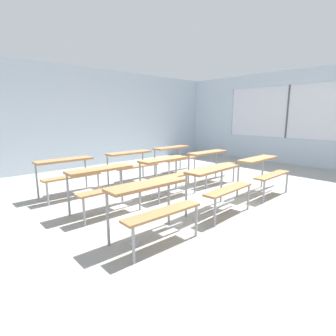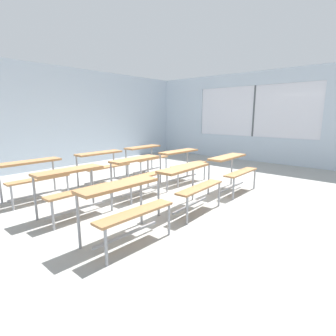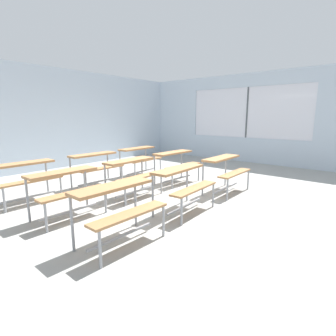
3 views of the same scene
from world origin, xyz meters
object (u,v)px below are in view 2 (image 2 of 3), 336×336
Objects in this scene: desk_bench_r0c2 at (232,165)px; desk_bench_r1c2 at (182,158)px; desk_bench_r1c1 at (139,168)px; desk_bench_r0c0 at (124,199)px; desk_bench_r2c0 at (33,171)px; desk_bench_r2c2 at (146,153)px; desk_bench_r2c1 at (102,160)px; desk_bench_r1c0 at (73,181)px; desk_bench_r0c1 at (189,178)px.

desk_bench_r1c2 is (-0.02, 1.30, 0.00)m from desk_bench_r0c2.
desk_bench_r1c1 is at bearing 138.33° from desk_bench_r0c2.
desk_bench_r1c2 is at bearing 0.36° from desk_bench_r1c1.
desk_bench_r0c0 and desk_bench_r2c0 have the same top height.
desk_bench_r0c2 is 1.01× the size of desk_bench_r2c0.
desk_bench_r2c2 is (2.97, 0.04, 0.00)m from desk_bench_r2c0.
desk_bench_r1c1 is at bearing 43.02° from desk_bench_r0c0.
desk_bench_r2c0 is at bearing 92.24° from desk_bench_r0c0.
desk_bench_r2c0 is at bearing -179.15° from desk_bench_r2c1.
desk_bench_r2c2 is at bearing 43.08° from desk_bench_r0c0.
desk_bench_r2c2 is at bearing 89.08° from desk_bench_r0c2.
desk_bench_r1c1 is 1.97m from desk_bench_r2c2.
desk_bench_r2c1 is 1.44m from desk_bench_r2c2.
desk_bench_r1c0 is 1.29m from desk_bench_r2c0.
desk_bench_r0c0 is at bearing -139.27° from desk_bench_r1c1.
desk_bench_r0c1 is at bearing -136.55° from desk_bench_r1c2.
desk_bench_r0c1 is at bearing -90.23° from desk_bench_r2c1.
desk_bench_r2c0 is (-1.47, 2.55, 0.00)m from desk_bench_r0c1.
desk_bench_r2c0 is (-0.09, 1.28, 0.00)m from desk_bench_r1c0.
desk_bench_r0c2 is 2.91m from desk_bench_r2c1.
desk_bench_r2c0 is at bearing 116.97° from desk_bench_r0c1.
desk_bench_r1c1 is 1.27m from desk_bench_r2c1.
desk_bench_r1c0 is at bearing -177.07° from desk_bench_r1c2.
desk_bench_r0c0 and desk_bench_r0c2 have the same top height.
desk_bench_r0c2 is 0.99× the size of desk_bench_r2c2.
desk_bench_r1c2 and desk_bench_r2c1 have the same top height.
desk_bench_r0c1 and desk_bench_r1c0 have the same top height.
desk_bench_r0c1 is 1.27m from desk_bench_r1c1.
desk_bench_r0c2 is 3.14m from desk_bench_r1c0.
desk_bench_r0c2 and desk_bench_r2c2 have the same top height.
desk_bench_r0c1 is 2.94m from desk_bench_r2c0.
desk_bench_r1c1 is at bearing 85.05° from desk_bench_r0c1.
desk_bench_r0c2 and desk_bench_r2c0 have the same top height.
desk_bench_r1c2 is (2.86, 0.05, 0.00)m from desk_bench_r1c0.
desk_bench_r0c1 is 1.03× the size of desk_bench_r1c0.
desk_bench_r1c0 is at bearing 134.48° from desk_bench_r0c1.
desk_bench_r0c0 and desk_bench_r1c1 have the same top height.
desk_bench_r1c2 is at bearing -92.72° from desk_bench_r2c2.
desk_bench_r0c0 and desk_bench_r2c1 have the same top height.
desk_bench_r1c1 is 0.99× the size of desk_bench_r1c2.
desk_bench_r1c2 is at bearing -23.02° from desk_bench_r2c0.
desk_bench_r2c2 is (0.00, 2.58, 0.00)m from desk_bench_r0c2.
desk_bench_r0c1 is 1.02× the size of desk_bench_r2c0.
desk_bench_r0c2 is 1.01× the size of desk_bench_r1c0.
desk_bench_r0c0 is at bearing -91.63° from desk_bench_r1c0.
desk_bench_r1c2 is 1.00× the size of desk_bench_r2c2.
desk_bench_r0c0 is 1.01× the size of desk_bench_r2c0.
desk_bench_r1c0 is (-1.38, 1.26, 0.00)m from desk_bench_r0c1.
desk_bench_r0c1 is at bearing -121.95° from desk_bench_r2c2.
desk_bench_r0c1 and desk_bench_r1c1 have the same top height.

